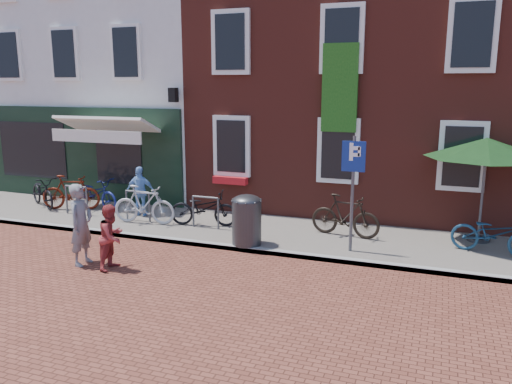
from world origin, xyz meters
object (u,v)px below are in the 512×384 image
(parking_sign, at_px, (353,175))
(bicycle_4, at_px, (204,208))
(parasol, at_px, (487,144))
(bicycle_5, at_px, (345,216))
(boy, at_px, (112,237))
(cafe_person, at_px, (141,191))
(bicycle_2, at_px, (95,194))
(bicycle_1, at_px, (71,192))
(bicycle_0, at_px, (43,192))
(bicycle_6, at_px, (494,234))
(litter_bin, at_px, (247,217))
(bicycle_3, at_px, (144,205))
(woman, at_px, (81,225))

(parking_sign, bearing_deg, bicycle_4, 168.95)
(parasol, distance_m, bicycle_5, 3.56)
(boy, relative_size, bicycle_4, 0.77)
(cafe_person, height_order, bicycle_2, cafe_person)
(parking_sign, bearing_deg, boy, -150.69)
(bicycle_1, relative_size, bicycle_4, 0.97)
(bicycle_2, bearing_deg, bicycle_5, -80.03)
(cafe_person, bearing_deg, bicycle_4, 161.19)
(bicycle_0, distance_m, bicycle_1, 1.04)
(bicycle_1, xyz_separation_m, bicycle_6, (11.24, -0.16, -0.05))
(boy, distance_m, bicycle_5, 5.42)
(boy, height_order, bicycle_0, boy)
(litter_bin, distance_m, bicycle_6, 5.36)
(parasol, bearing_deg, bicycle_3, -170.44)
(bicycle_4, relative_size, bicycle_5, 1.03)
(bicycle_5, bearing_deg, litter_bin, 133.40)
(parasol, xyz_separation_m, bicycle_5, (-3.01, -0.70, -1.77))
(boy, relative_size, bicycle_6, 0.77)
(bicycle_4, bearing_deg, bicycle_1, 74.31)
(bicycle_0, bearing_deg, bicycle_1, -59.41)
(parking_sign, height_order, cafe_person, parking_sign)
(bicycle_1, distance_m, bicycle_3, 2.90)
(litter_bin, xyz_separation_m, cafe_person, (-3.71, 1.42, 0.05))
(boy, bearing_deg, woman, 88.77)
(bicycle_5, bearing_deg, bicycle_3, 105.82)
(bicycle_2, xyz_separation_m, bicycle_3, (2.22, -0.89, 0.05))
(bicycle_6, bearing_deg, cafe_person, 102.00)
(bicycle_2, bearing_deg, bicycle_6, -80.86)
(cafe_person, relative_size, bicycle_6, 0.79)
(litter_bin, bearing_deg, bicycle_5, 35.04)
(litter_bin, bearing_deg, bicycle_2, 163.33)
(bicycle_0, relative_size, bicycle_2, 1.00)
(boy, xyz_separation_m, bicycle_4, (0.48, 3.25, -0.11))
(parasol, bearing_deg, bicycle_4, -171.40)
(bicycle_0, relative_size, bicycle_3, 1.03)
(parking_sign, xyz_separation_m, bicycle_0, (-9.35, 0.99, -1.23))
(bicycle_1, bearing_deg, bicycle_3, -120.11)
(litter_bin, distance_m, bicycle_2, 5.62)
(parasol, distance_m, bicycle_2, 10.56)
(bicycle_4, height_order, bicycle_6, same)
(cafe_person, distance_m, bicycle_6, 8.95)
(parking_sign, xyz_separation_m, bicycle_5, (-0.32, 1.07, -1.18))
(bicycle_3, bearing_deg, bicycle_2, 61.91)
(bicycle_4, height_order, bicycle_5, bicycle_5)
(litter_bin, xyz_separation_m, bicycle_6, (5.23, 1.15, -0.18))
(woman, distance_m, bicycle_3, 2.90)
(litter_bin, bearing_deg, bicycle_4, 145.89)
(bicycle_3, bearing_deg, litter_bin, -109.21)
(boy, height_order, bicycle_3, boy)
(bicycle_0, bearing_deg, litter_bin, -70.11)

